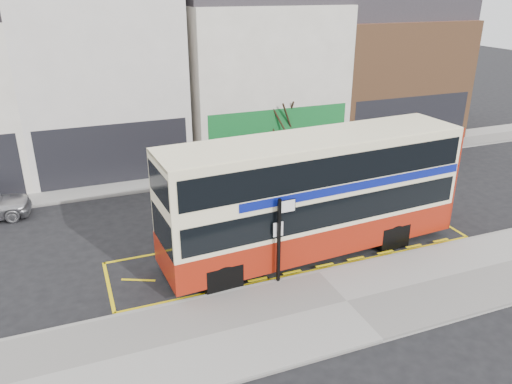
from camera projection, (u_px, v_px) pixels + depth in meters
name	position (u px, v px, depth m)	size (l,w,h in m)	color
ground	(313.00, 270.00, 17.98)	(120.00, 120.00, 0.00)	black
pavement	(347.00, 303.00, 15.98)	(40.00, 4.00, 0.15)	gray
kerb	(318.00, 273.00, 17.63)	(40.00, 0.15, 0.15)	gray
far_pavement	(221.00, 170.00, 27.41)	(50.00, 3.00, 0.15)	gray
road_markings	(294.00, 249.00, 19.36)	(14.00, 3.40, 0.01)	yellow
terrace_left	(99.00, 68.00, 26.98)	(8.00, 8.01, 11.80)	beige
terrace_green_shop	(254.00, 64.00, 30.10)	(9.00, 8.01, 11.30)	white
terrace_right	(379.00, 65.00, 33.32)	(9.00, 8.01, 10.30)	brown
double_decker_bus	(314.00, 194.00, 18.33)	(11.58, 3.35, 4.57)	#FFF2C2
bus_stop_post	(281.00, 232.00, 16.39)	(0.76, 0.14, 3.04)	black
car_grey	(232.00, 169.00, 25.98)	(1.31, 3.76, 1.24)	#3D4144
car_white	(384.00, 152.00, 28.41)	(2.00, 4.93, 1.43)	silver
street_tree_right	(280.00, 109.00, 27.77)	(2.12, 2.12, 4.58)	#312215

